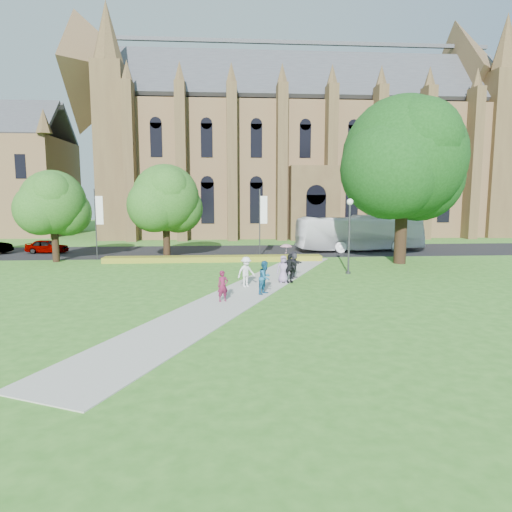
{
  "coord_description": "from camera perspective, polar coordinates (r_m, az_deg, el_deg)",
  "views": [
    {
      "loc": [
        -1.37,
        -24.47,
        5.49
      ],
      "look_at": [
        0.84,
        4.43,
        1.6
      ],
      "focal_mm": 32.0,
      "sensor_mm": 36.0,
      "label": 1
    }
  ],
  "objects": [
    {
      "name": "road",
      "position": [
        44.83,
        -2.6,
        0.61
      ],
      "size": [
        160.0,
        10.0,
        0.02
      ],
      "primitive_type": "cube",
      "color": "black",
      "rests_on": "ground"
    },
    {
      "name": "pedestrian_0",
      "position": [
        23.54,
        -4.17,
        -3.76
      ],
      "size": [
        0.69,
        0.57,
        1.61
      ],
      "primitive_type": "imported",
      "rotation": [
        0.0,
        0.0,
        0.38
      ],
      "color": "maroon",
      "rests_on": "footpath"
    },
    {
      "name": "pedestrian_2",
      "position": [
        27.2,
        -1.24,
        -1.99
      ],
      "size": [
        1.34,
        1.15,
        1.8
      ],
      "primitive_type": "imported",
      "rotation": [
        0.0,
        0.0,
        0.51
      ],
      "color": "silver",
      "rests_on": "footpath"
    },
    {
      "name": "cathedral",
      "position": [
        65.63,
        5.8,
        14.16
      ],
      "size": [
        52.6,
        18.25,
        28.0
      ],
      "color": "brown",
      "rests_on": "ground"
    },
    {
      "name": "street_tree_0",
      "position": [
        40.82,
        -24.04,
        6.12
      ],
      "size": [
        5.2,
        5.2,
        7.5
      ],
      "color": "#332114",
      "rests_on": "ground"
    },
    {
      "name": "street_tree_1",
      "position": [
        39.24,
        -11.25,
        7.11
      ],
      "size": [
        5.6,
        5.6,
        8.05
      ],
      "color": "#332114",
      "rests_on": "ground"
    },
    {
      "name": "car_0",
      "position": [
        47.47,
        -24.66,
        1.11
      ],
      "size": [
        3.92,
        1.85,
        1.29
      ],
      "primitive_type": "imported",
      "rotation": [
        0.0,
        0.0,
        1.49
      ],
      "color": "gray",
      "rests_on": "road"
    },
    {
      "name": "large_tree",
      "position": [
        38.38,
        18.0,
        11.57
      ],
      "size": [
        9.6,
        9.6,
        13.2
      ],
      "color": "#332114",
      "rests_on": "ground"
    },
    {
      "name": "banner_pole_1",
      "position": [
        41.09,
        -19.26,
        4.29
      ],
      "size": [
        0.7,
        0.1,
        6.0
      ],
      "color": "#38383D",
      "rests_on": "ground"
    },
    {
      "name": "ground",
      "position": [
        25.11,
        -1.15,
        -4.98
      ],
      "size": [
        160.0,
        160.0,
        0.0
      ],
      "primitive_type": "plane",
      "color": "#326D20",
      "rests_on": "ground"
    },
    {
      "name": "parasol",
      "position": [
        28.45,
        3.79,
        0.71
      ],
      "size": [
        0.94,
        0.94,
        0.62
      ],
      "primitive_type": "imported",
      "rotation": [
        0.0,
        0.0,
        0.42
      ],
      "color": "#C98DA4",
      "rests_on": "pedestrian_4"
    },
    {
      "name": "banner_pole_0",
      "position": [
        39.88,
        0.64,
        4.62
      ],
      "size": [
        0.7,
        0.1,
        6.0
      ],
      "color": "#38383D",
      "rests_on": "ground"
    },
    {
      "name": "tour_coach",
      "position": [
        46.0,
        12.83,
        2.81
      ],
      "size": [
        12.78,
        4.3,
        3.49
      ],
      "primitive_type": "imported",
      "rotation": [
        0.0,
        0.0,
        1.68
      ],
      "color": "silver",
      "rests_on": "road"
    },
    {
      "name": "pedestrian_1",
      "position": [
        25.22,
        1.14,
        -2.69
      ],
      "size": [
        1.09,
        1.14,
        1.85
      ],
      "primitive_type": "imported",
      "rotation": [
        0.0,
        0.0,
        0.95
      ],
      "color": "#195680",
      "rests_on": "footpath"
    },
    {
      "name": "flower_hedge",
      "position": [
        38.04,
        -5.29,
        -0.35
      ],
      "size": [
        18.0,
        1.4,
        0.45
      ],
      "primitive_type": "cube",
      "color": "#AA8B22",
      "rests_on": "ground"
    },
    {
      "name": "pedestrian_5",
      "position": [
        30.11,
        4.72,
        -1.09
      ],
      "size": [
        1.34,
        1.67,
        1.78
      ],
      "primitive_type": "imported",
      "rotation": [
        0.0,
        0.0,
        0.99
      ],
      "color": "#27262E",
      "rests_on": "footpath"
    },
    {
      "name": "streetlamp",
      "position": [
        32.29,
        11.6,
        3.59
      ],
      "size": [
        0.44,
        0.44,
        5.24
      ],
      "color": "#38383D",
      "rests_on": "ground"
    },
    {
      "name": "pedestrian_4",
      "position": [
        28.49,
        3.44,
        -1.65
      ],
      "size": [
        0.84,
        0.55,
        1.71
      ],
      "primitive_type": "imported",
      "rotation": [
        0.0,
        0.0,
        0.0
      ],
      "color": "gray",
      "rests_on": "footpath"
    },
    {
      "name": "pedestrian_3",
      "position": [
        28.57,
        4.14,
        -1.55
      ],
      "size": [
        1.13,
        0.77,
        1.79
      ],
      "primitive_type": "imported",
      "rotation": [
        0.0,
        0.0,
        0.35
      ],
      "color": "black",
      "rests_on": "footpath"
    },
    {
      "name": "footpath",
      "position": [
        26.08,
        -1.28,
        -4.46
      ],
      "size": [
        15.58,
        28.54,
        0.04
      ],
      "primitive_type": "cube",
      "rotation": [
        0.0,
        0.0,
        -0.44
      ],
      "color": "#B2B2A8",
      "rests_on": "ground"
    }
  ]
}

